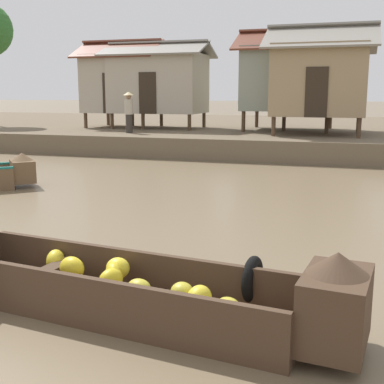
{
  "coord_description": "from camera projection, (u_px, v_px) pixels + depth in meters",
  "views": [
    {
      "loc": [
        3.84,
        -0.24,
        2.39
      ],
      "look_at": [
        1.71,
        6.57,
        1.0
      ],
      "focal_mm": 47.6,
      "sensor_mm": 36.0,
      "label": 1
    }
  ],
  "objects": [
    {
      "name": "vendor_person",
      "position": [
        129.0,
        110.0,
        20.72
      ],
      "size": [
        0.44,
        0.44,
        1.66
      ],
      "color": "#332D28",
      "rests_on": "riverbank_strip"
    },
    {
      "name": "banana_boat",
      "position": [
        115.0,
        282.0,
        5.59
      ],
      "size": [
        5.37,
        1.51,
        1.0
      ],
      "color": "#473323",
      "rests_on": "ground"
    },
    {
      "name": "stilt_house_mid_left",
      "position": [
        159.0,
        82.0,
        23.4
      ],
      "size": [
        4.81,
        3.18,
        3.92
      ],
      "color": "#4C3826",
      "rests_on": "riverbank_strip"
    },
    {
      "name": "stilt_house_mid_right",
      "position": [
        290.0,
        78.0,
        21.96
      ],
      "size": [
        4.5,
        4.0,
        4.31
      ],
      "color": "#4C3826",
      "rests_on": "riverbank_strip"
    },
    {
      "name": "stilt_house_left",
      "position": [
        124.0,
        83.0,
        24.04
      ],
      "size": [
        3.99,
        3.21,
        4.05
      ],
      "color": "#4C3826",
      "rests_on": "riverbank_strip"
    },
    {
      "name": "stilt_house_right",
      "position": [
        320.0,
        79.0,
        19.85
      ],
      "size": [
        4.18,
        3.94,
        4.23
      ],
      "color": "#4C3826",
      "rests_on": "riverbank_strip"
    },
    {
      "name": "riverbank_strip",
      "position": [
        277.0,
        131.0,
        27.11
      ],
      "size": [
        160.0,
        20.0,
        0.79
      ],
      "primitive_type": "cube",
      "color": "brown",
      "rests_on": "ground"
    },
    {
      "name": "ground_plane",
      "position": [
        165.0,
        204.0,
        11.17
      ],
      "size": [
        300.0,
        300.0,
        0.0
      ],
      "primitive_type": "plane",
      "color": "#726047"
    }
  ]
}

